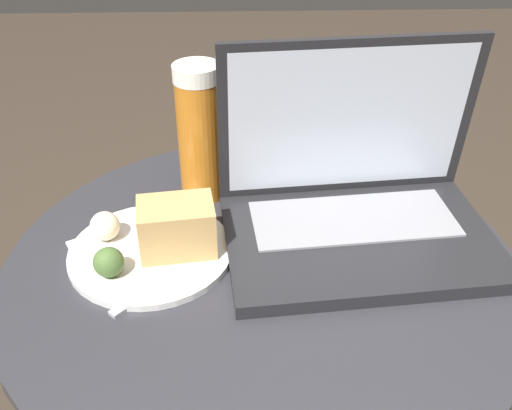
% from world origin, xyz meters
% --- Properties ---
extents(table, '(0.64, 0.64, 0.53)m').
position_xyz_m(table, '(0.00, 0.00, 0.38)').
color(table, '#515156').
rests_on(table, ground_plane).
extents(napkin, '(0.22, 0.20, 0.00)m').
position_xyz_m(napkin, '(-0.14, 0.03, 0.54)').
color(napkin, white).
rests_on(napkin, table).
extents(laptop, '(0.36, 0.26, 0.24)m').
position_xyz_m(laptop, '(0.12, 0.06, 0.59)').
color(laptop, '#232326').
rests_on(laptop, table).
extents(beer_glass, '(0.06, 0.06, 0.20)m').
position_xyz_m(beer_glass, '(-0.08, 0.16, 0.63)').
color(beer_glass, '#C6701E').
rests_on(beer_glass, table).
extents(snack_plate, '(0.21, 0.21, 0.07)m').
position_xyz_m(snack_plate, '(-0.13, 0.02, 0.56)').
color(snack_plate, silver).
rests_on(snack_plate, table).
extents(fork, '(0.13, 0.14, 0.00)m').
position_xyz_m(fork, '(-0.10, -0.02, 0.54)').
color(fork, '#B2B2B7').
rests_on(fork, table).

